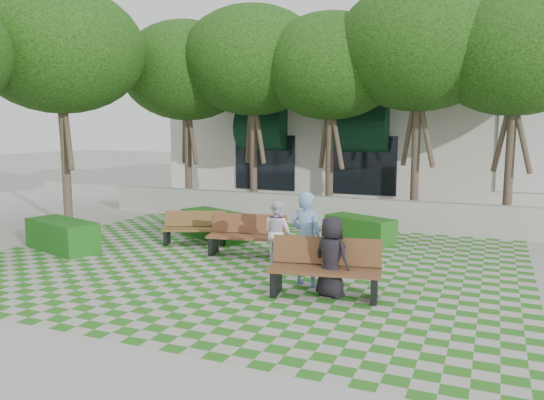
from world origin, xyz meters
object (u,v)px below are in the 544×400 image
at_px(hedge_west, 62,235).
at_px(person_blue, 307,239).
at_px(bench_east, 325,269).
at_px(bench_west, 195,229).
at_px(bench_mid, 247,236).
at_px(hedge_midright, 360,229).
at_px(hedge_midleft, 215,225).
at_px(person_dark, 331,257).
at_px(person_white, 278,232).

bearing_deg(hedge_west, person_blue, -3.64).
relative_size(bench_east, bench_west, 1.21).
xyz_separation_m(bench_mid, hedge_midright, (2.11, 2.57, -0.14)).
bearing_deg(bench_west, hedge_midright, 6.03).
bearing_deg(hedge_midleft, person_dark, -39.59).
xyz_separation_m(bench_mid, hedge_west, (-4.44, -1.34, -0.09)).
bearing_deg(bench_mid, hedge_west, -173.77).
bearing_deg(bench_west, bench_mid, -38.62).
xyz_separation_m(bench_mid, person_white, (0.96, -0.41, 0.25)).
bearing_deg(hedge_west, hedge_midleft, 44.27).
height_order(bench_mid, bench_west, bench_mid).
relative_size(hedge_midright, person_white, 1.31).
xyz_separation_m(bench_mid, hedge_midleft, (-1.64, 1.40, -0.10)).
xyz_separation_m(person_blue, person_dark, (0.64, -0.48, -0.19)).
height_order(hedge_midright, hedge_west, hedge_west).
relative_size(bench_mid, person_blue, 1.05).
bearing_deg(person_dark, person_white, -24.97).
height_order(bench_east, hedge_midleft, bench_east).
relative_size(bench_mid, hedge_midleft, 0.91).
bearing_deg(hedge_midleft, hedge_west, -135.73).
bearing_deg(hedge_west, person_dark, -7.08).
bearing_deg(hedge_midright, hedge_midleft, -162.55).
distance_m(bench_east, bench_west, 5.22).
bearing_deg(person_blue, hedge_midright, -79.62).
distance_m(hedge_west, person_blue, 6.59).
bearing_deg(hedge_midleft, person_white, -34.91).
bearing_deg(person_blue, hedge_west, 6.76).
bearing_deg(bench_mid, person_dark, -49.63).
height_order(bench_west, person_blue, person_blue).
bearing_deg(person_white, person_dark, 158.97).
xyz_separation_m(hedge_midright, hedge_midleft, (-3.75, -1.18, 0.04)).
bearing_deg(person_white, bench_east, 156.87).
xyz_separation_m(bench_east, bench_mid, (-2.64, 2.25, -0.04)).
relative_size(bench_east, hedge_midleft, 0.98).
bearing_deg(bench_mid, person_white, -33.98).
distance_m(bench_west, hedge_midleft, 0.86).
distance_m(bench_east, hedge_midright, 4.86).
xyz_separation_m(bench_east, bench_west, (-4.41, 2.79, -0.09)).
height_order(hedge_west, person_blue, person_blue).
distance_m(hedge_midright, person_white, 3.23).
relative_size(person_blue, person_white, 1.29).
relative_size(hedge_midright, hedge_west, 0.88).
relative_size(bench_mid, hedge_midright, 1.03).
bearing_deg(person_white, bench_mid, 0.94).
bearing_deg(bench_east, person_white, 122.88).
height_order(person_blue, person_dark, person_blue).
bearing_deg(bench_east, hedge_midright, 86.58).
bearing_deg(person_white, hedge_midleft, -10.56).
bearing_deg(bench_west, person_dark, -53.12).
bearing_deg(person_white, person_blue, 155.05).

